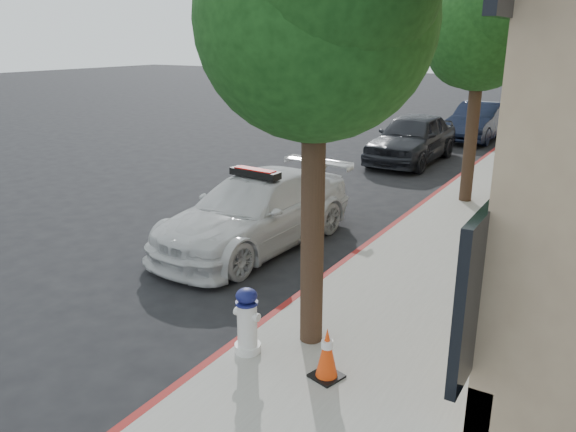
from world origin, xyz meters
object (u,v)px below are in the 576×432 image
(police_car, at_px, (256,211))
(fire_hydrant, at_px, (247,321))
(traffic_cone, at_px, (327,353))
(parked_car_mid, at_px, (412,138))
(parked_car_far, at_px, (479,121))

(police_car, bearing_deg, fire_hydrant, -52.77)
(traffic_cone, bearing_deg, parked_car_mid, 105.23)
(parked_car_mid, height_order, parked_car_far, parked_car_mid)
(police_car, xyz_separation_m, parked_car_mid, (-0.05, 9.44, 0.10))
(parked_car_mid, bearing_deg, fire_hydrant, -78.92)
(parked_car_mid, relative_size, fire_hydrant, 5.41)
(police_car, height_order, traffic_cone, police_car)
(fire_hydrant, bearing_deg, police_car, 123.95)
(fire_hydrant, relative_size, traffic_cone, 1.36)
(parked_car_far, height_order, fire_hydrant, parked_car_far)
(fire_hydrant, bearing_deg, traffic_cone, 1.87)
(parked_car_mid, height_order, traffic_cone, parked_car_mid)
(traffic_cone, bearing_deg, parked_car_far, 98.12)
(fire_hydrant, xyz_separation_m, traffic_cone, (1.15, 0.02, -0.11))
(parked_car_mid, height_order, fire_hydrant, parked_car_mid)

